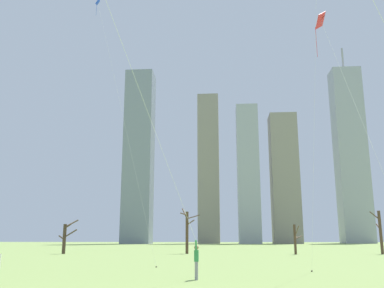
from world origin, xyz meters
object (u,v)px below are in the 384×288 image
(kite_flyer_midfield_left_white, at_px, (180,213))
(bare_tree_center, at_px, (380,231))
(bare_tree_far_right_edge, at_px, (65,237))
(bare_tree_rightmost, at_px, (187,230))
(distant_kite_low_near_trees_blue, at_px, (105,37))
(bare_tree_left_of_center, at_px, (295,239))

(kite_flyer_midfield_left_white, relative_size, bare_tree_center, 2.65)
(bare_tree_far_right_edge, xyz_separation_m, bare_tree_rightmost, (15.48, 1.61, 0.84))
(kite_flyer_midfield_left_white, distance_m, bare_tree_center, 41.92)
(bare_tree_center, bearing_deg, bare_tree_rightmost, -179.35)
(distant_kite_low_near_trees_blue, bearing_deg, bare_tree_center, 38.84)
(kite_flyer_midfield_left_white, bearing_deg, bare_tree_center, 59.26)
(bare_tree_center, height_order, bare_tree_rightmost, bare_tree_rightmost)
(bare_tree_center, xyz_separation_m, bare_tree_far_right_edge, (-39.77, -1.89, -0.70))
(bare_tree_center, distance_m, bare_tree_far_right_edge, 39.82)
(kite_flyer_midfield_left_white, bearing_deg, bare_tree_rightmost, 94.57)
(bare_tree_center, xyz_separation_m, bare_tree_rightmost, (-24.28, -0.27, 0.14))
(distant_kite_low_near_trees_blue, height_order, bare_tree_rightmost, distant_kite_low_near_trees_blue)
(bare_tree_far_right_edge, distance_m, bare_tree_left_of_center, 29.00)
(bare_tree_rightmost, distance_m, bare_tree_left_of_center, 13.61)
(bare_tree_left_of_center, bearing_deg, bare_tree_rightmost, 175.04)
(distant_kite_low_near_trees_blue, relative_size, bare_tree_left_of_center, 6.22)
(bare_tree_center, bearing_deg, bare_tree_far_right_edge, -177.28)
(bare_tree_center, relative_size, bare_tree_left_of_center, 1.48)
(bare_tree_far_right_edge, distance_m, bare_tree_rightmost, 15.59)
(bare_tree_far_right_edge, bearing_deg, bare_tree_center, 2.72)
(bare_tree_center, distance_m, bare_tree_rightmost, 24.28)
(distant_kite_low_near_trees_blue, bearing_deg, bare_tree_far_right_edge, 116.13)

